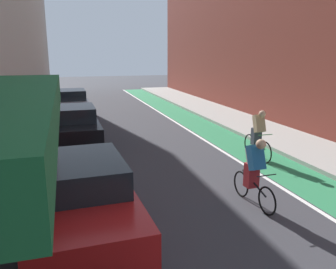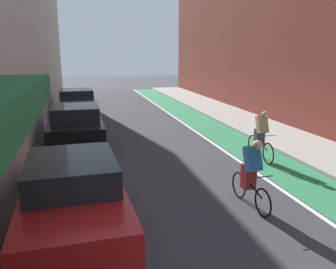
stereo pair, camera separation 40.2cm
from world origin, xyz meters
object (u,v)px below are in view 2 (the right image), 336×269
parked_sedan_black (76,125)px  parked_sedan_silver (77,103)px  parked_sedan_red (73,192)px  cyclist_mid (251,171)px  cyclist_trailing (261,135)px

parked_sedan_black → parked_sedan_silver: size_ratio=0.98×
parked_sedan_red → parked_sedan_black: 6.49m
parked_sedan_red → parked_sedan_black: size_ratio=1.12×
cyclist_mid → cyclist_trailing: bearing=57.8°
parked_sedan_silver → cyclist_mid: 12.87m
parked_sedan_black → cyclist_trailing: cyclist_trailing is taller
cyclist_mid → cyclist_trailing: 3.72m
parked_sedan_red → cyclist_trailing: size_ratio=2.78×
parked_sedan_red → cyclist_trailing: 6.67m
parked_sedan_black → parked_sedan_silver: bearing=90.0°
parked_sedan_silver → cyclist_trailing: cyclist_trailing is taller
parked_sedan_black → cyclist_mid: 7.42m
parked_sedan_red → parked_sedan_silver: 12.43m
parked_sedan_black → parked_sedan_red: bearing=-90.0°
parked_sedan_red → cyclist_mid: cyclist_mid is taller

